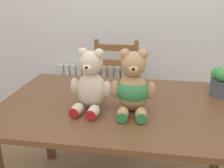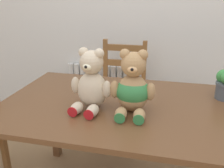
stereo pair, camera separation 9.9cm
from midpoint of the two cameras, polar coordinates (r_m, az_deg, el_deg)
wall_back at (r=2.59m, az=9.70°, el=17.63°), size 8.00×0.04×2.60m
radiator at (r=2.82m, az=-0.76°, el=-2.93°), size 0.84×0.10×0.66m
dining_table at (r=1.55m, az=4.89°, el=-7.75°), size 1.50×0.94×0.78m
wooden_chair_behind at (r=2.41m, az=3.25°, el=-2.43°), size 0.43×0.46×0.98m
teddy_bear_left at (r=1.40m, az=-2.75°, el=0.16°), size 0.25×0.25×0.35m
teddy_bear_right at (r=1.36m, az=6.82°, el=-0.94°), size 0.25×0.26×0.35m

